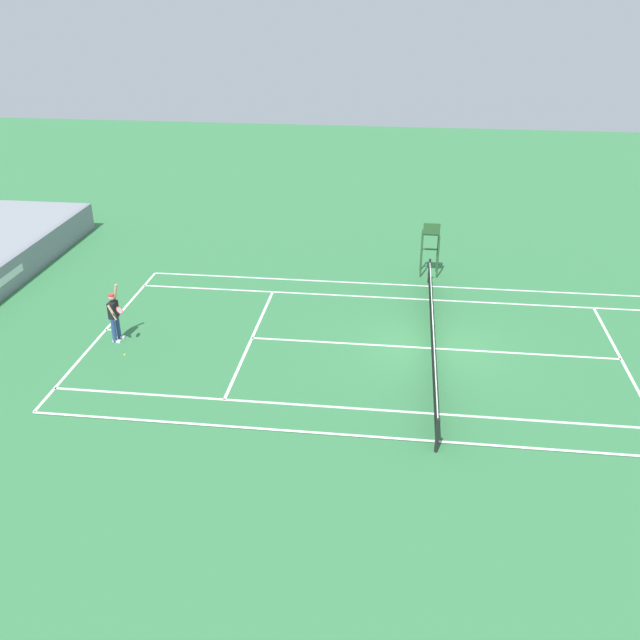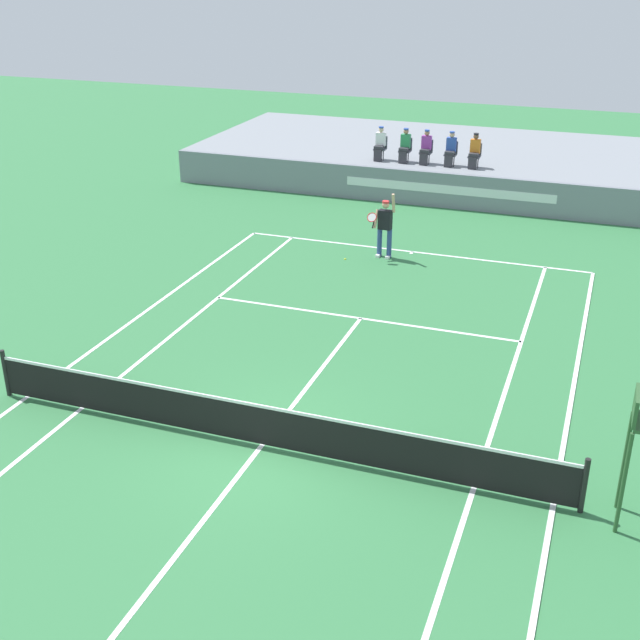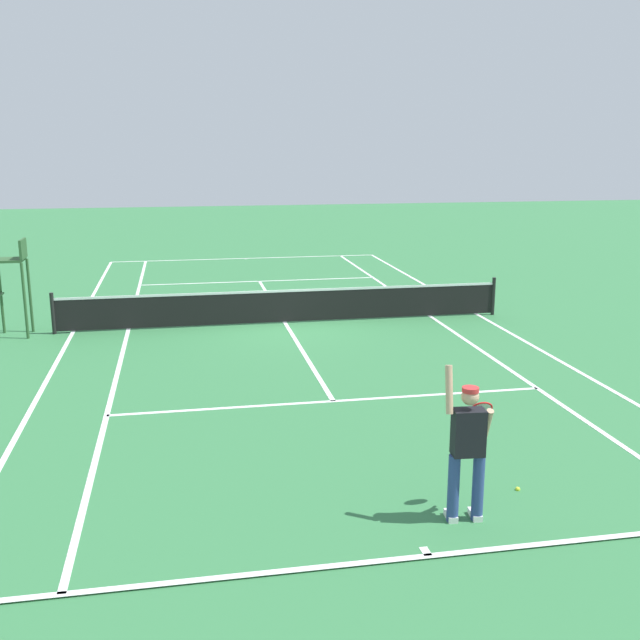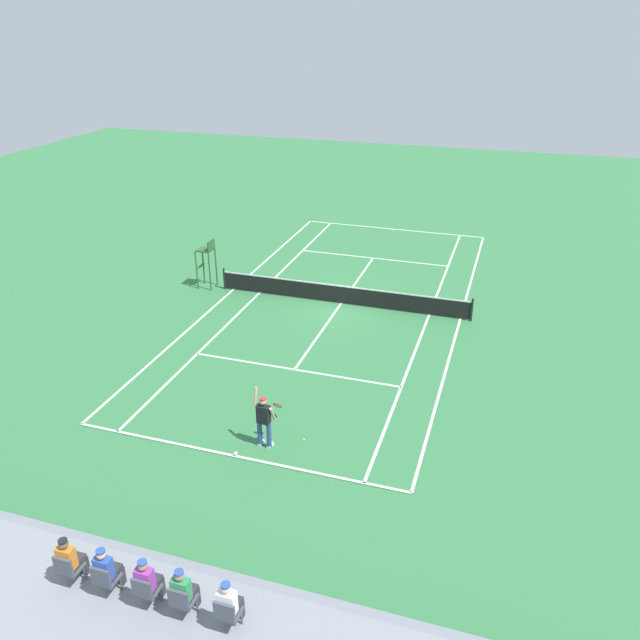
# 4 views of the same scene
# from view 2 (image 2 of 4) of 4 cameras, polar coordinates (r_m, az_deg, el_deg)

# --- Properties ---
(ground_plane) EXTENTS (80.00, 80.00, 0.00)m
(ground_plane) POSITION_cam_2_polar(r_m,az_deg,el_deg) (16.21, -4.03, -8.70)
(ground_plane) COLOR #337542
(court) EXTENTS (11.08, 23.88, 0.03)m
(court) POSITION_cam_2_polar(r_m,az_deg,el_deg) (16.21, -4.03, -8.66)
(court) COLOR #337542
(court) RESTS_ON ground
(net) EXTENTS (11.98, 0.10, 1.07)m
(net) POSITION_cam_2_polar(r_m,az_deg,el_deg) (15.94, -4.09, -7.12)
(net) COLOR black
(net) RESTS_ON ground
(barrier_wall) EXTENTS (22.24, 0.25, 1.30)m
(barrier_wall) POSITION_cam_2_polar(r_m,az_deg,el_deg) (31.18, 8.85, 8.82)
(barrier_wall) COLOR gray
(barrier_wall) RESTS_ON ground
(bleacher_platform) EXTENTS (22.24, 8.92, 1.30)m
(bleacher_platform) POSITION_cam_2_polar(r_m,az_deg,el_deg) (35.55, 10.39, 10.61)
(bleacher_platform) COLOR gray
(bleacher_platform) RESTS_ON ground
(spectator_seated_0) EXTENTS (0.44, 0.60, 1.27)m
(spectator_seated_0) POSITION_cam_2_polar(r_m,az_deg,el_deg) (32.65, 4.17, 12.01)
(spectator_seated_0) COLOR #474C56
(spectator_seated_0) RESTS_ON bleacher_platform
(spectator_seated_1) EXTENTS (0.44, 0.60, 1.27)m
(spectator_seated_1) POSITION_cam_2_polar(r_m,az_deg,el_deg) (32.40, 5.88, 11.85)
(spectator_seated_1) COLOR #474C56
(spectator_seated_1) RESTS_ON bleacher_platform
(spectator_seated_2) EXTENTS (0.44, 0.60, 1.27)m
(spectator_seated_2) POSITION_cam_2_polar(r_m,az_deg,el_deg) (32.21, 7.31, 11.71)
(spectator_seated_2) COLOR #474C56
(spectator_seated_2) RESTS_ON bleacher_platform
(spectator_seated_3) EXTENTS (0.44, 0.60, 1.27)m
(spectator_seated_3) POSITION_cam_2_polar(r_m,az_deg,el_deg) (32.02, 9.00, 11.54)
(spectator_seated_3) COLOR #474C56
(spectator_seated_3) RESTS_ON bleacher_platform
(spectator_seated_4) EXTENTS (0.44, 0.60, 1.27)m
(spectator_seated_4) POSITION_cam_2_polar(r_m,az_deg,el_deg) (31.87, 10.61, 11.36)
(spectator_seated_4) COLOR #474C56
(spectator_seated_4) RESTS_ON bleacher_platform
(tennis_player) EXTENTS (0.79, 0.62, 2.08)m
(tennis_player) POSITION_cam_2_polar(r_m,az_deg,el_deg) (25.59, 4.47, 6.42)
(tennis_player) COLOR navy
(tennis_player) RESTS_ON ground
(tennis_ball) EXTENTS (0.07, 0.07, 0.07)m
(tennis_ball) POSITION_cam_2_polar(r_m,az_deg,el_deg) (25.59, 1.75, 4.21)
(tennis_ball) COLOR #D1E533
(tennis_ball) RESTS_ON ground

